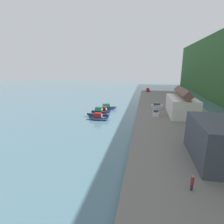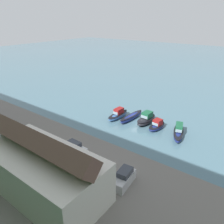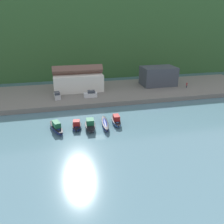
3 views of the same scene
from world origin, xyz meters
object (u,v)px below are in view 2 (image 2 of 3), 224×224
object	(u,v)px
moored_boat_1	(157,126)
moored_boat_2	(146,119)
moored_boat_3	(131,117)
moored_boat_4	(118,115)
parked_car_1	(75,149)
moored_boat_0	(178,132)
parked_car_0	(124,178)

from	to	relation	value
moored_boat_1	moored_boat_2	size ratio (longest dim) A/B	0.80
moored_boat_3	moored_boat_4	bearing A→B (deg)	23.41
moored_boat_2	parked_car_1	xyz separation A→B (m)	(2.76, 19.58, 1.31)
moored_boat_0	moored_boat_1	distance (m)	4.78
moored_boat_2	parked_car_0	size ratio (longest dim) A/B	1.50
parked_car_1	moored_boat_2	bearing A→B (deg)	173.63
moored_boat_2	parked_car_0	bearing A→B (deg)	113.78
parked_car_1	parked_car_0	bearing A→B (deg)	85.79
moored_boat_2	moored_boat_3	size ratio (longest dim) A/B	0.79
moored_boat_0	moored_boat_4	size ratio (longest dim) A/B	1.18
moored_boat_0	moored_boat_3	world-z (taller)	moored_boat_0
moored_boat_3	moored_boat_4	world-z (taller)	moored_boat_4
moored_boat_0	parked_car_0	distance (m)	19.69
moored_boat_0	moored_boat_2	world-z (taller)	moored_boat_2
moored_boat_3	parked_car_0	xyz separation A→B (m)	(-11.40, 20.19, 1.59)
moored_boat_2	moored_boat_4	size ratio (longest dim) A/B	0.95
moored_boat_1	parked_car_0	distance (m)	20.18
parked_car_0	moored_boat_0	bearing A→B (deg)	-96.58
moored_boat_1	moored_boat_2	world-z (taller)	moored_boat_2
moored_boat_4	parked_car_1	size ratio (longest dim) A/B	1.61
moored_boat_0	moored_boat_4	distance (m)	14.71
moored_boat_3	parked_car_1	xyz separation A→B (m)	(-0.97, 19.12, 1.59)
moored_boat_4	parked_car_1	xyz separation A→B (m)	(-4.02, 18.06, 1.45)
moored_boat_4	moored_boat_0	bearing A→B (deg)	-175.61
moored_boat_0	parked_car_1	distance (m)	21.46
moored_boat_2	parked_car_1	size ratio (longest dim) A/B	1.53
moored_boat_3	parked_car_1	world-z (taller)	parked_car_1
moored_boat_0	parked_car_1	bearing A→B (deg)	41.66
moored_boat_2	parked_car_1	bearing A→B (deg)	85.38
moored_boat_2	moored_boat_4	xyz separation A→B (m)	(6.78, 1.52, -0.13)
moored_boat_2	moored_boat_3	bearing A→B (deg)	10.46
moored_boat_1	moored_boat_4	xyz separation A→B (m)	(9.92, 0.48, 0.10)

